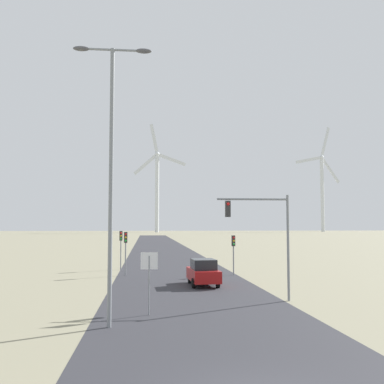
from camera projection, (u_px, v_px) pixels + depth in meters
The scene contains 10 objects.
road_surface at pixel (166, 257), 57.86m from camera, with size 10.00×240.00×0.01m.
streetlamp at pixel (111, 153), 18.94m from camera, with size 3.35×0.32×11.82m.
stop_sign_near at pixel (149, 271), 21.10m from camera, with size 0.81×0.07×2.92m.
traffic_light_post_near_left at pixel (126, 243), 37.35m from camera, with size 0.28×0.34×3.61m.
traffic_light_post_near_right at pixel (233, 246), 37.67m from camera, with size 0.28×0.34×3.31m.
traffic_light_post_mid_left at pixel (121, 241), 42.33m from camera, with size 0.28×0.33×3.62m.
traffic_light_mast_overhead at pixel (263, 226), 25.02m from camera, with size 4.08×0.34×5.89m.
car_approaching at pixel (203, 272), 31.20m from camera, with size 2.00×4.18×1.83m.
wind_turbine_left at pixel (157, 184), 251.18m from camera, with size 29.60×6.39×60.89m.
wind_turbine_center at pixel (322, 185), 274.18m from camera, with size 32.11×12.01×64.84m.
Camera 1 is at (-2.65, -10.35, 4.22)m, focal length 42.00 mm.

